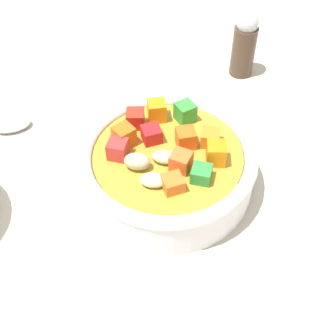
# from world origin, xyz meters

# --- Properties ---
(ground_plane) EXTENTS (1.40, 1.40, 0.02)m
(ground_plane) POSITION_xyz_m (0.00, 0.00, -0.01)
(ground_plane) COLOR #BAB2A0
(soup_bowl_main) EXTENTS (0.16, 0.16, 0.06)m
(soup_bowl_main) POSITION_xyz_m (0.00, 0.00, 0.03)
(soup_bowl_main) COLOR white
(soup_bowl_main) RESTS_ON ground_plane
(spoon) EXTENTS (0.14, 0.18, 0.01)m
(spoon) POSITION_xyz_m (0.04, 0.14, 0.00)
(spoon) COLOR silver
(spoon) RESTS_ON ground_plane
(pepper_shaker) EXTENTS (0.03, 0.03, 0.08)m
(pepper_shaker) POSITION_xyz_m (0.20, -0.02, 0.04)
(pepper_shaker) COLOR #4C3828
(pepper_shaker) RESTS_ON ground_plane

